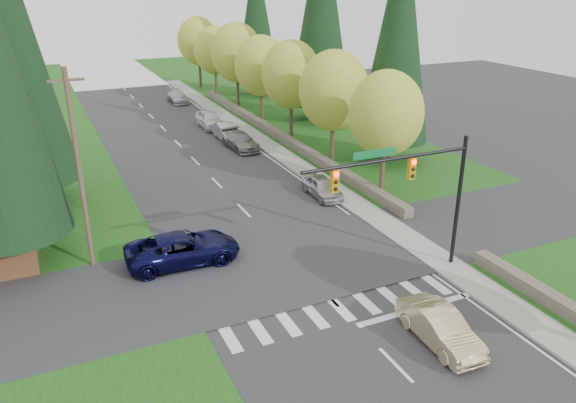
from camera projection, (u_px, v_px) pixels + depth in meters
ground at (381, 350)px, 22.23m from camera, size 120.00×120.00×0.00m
grass_east at (379, 162)px, 44.06m from camera, size 14.00×110.00×0.06m
grass_west at (17, 219)px, 34.01m from camera, size 14.00×110.00×0.06m
cross_street at (295, 262)px, 28.95m from camera, size 120.00×8.00×0.10m
sidewalk_east at (298, 165)px, 43.37m from camera, size 1.80×80.00×0.13m
curb_east at (288, 166)px, 43.04m from camera, size 0.20×80.00×0.13m
stone_wall_north at (277, 134)px, 50.65m from camera, size 0.70×40.00×0.70m
traffic_signal at (413, 181)px, 25.81m from camera, size 8.70×0.37×6.80m
utility_pole at (79, 170)px, 26.70m from camera, size 1.60×0.24×10.00m
decid_tree_0 at (386, 114)px, 35.44m from camera, size 4.80×4.80×8.37m
decid_tree_1 at (334, 91)px, 41.29m from camera, size 5.20×5.20×8.80m
decid_tree_2 at (291, 75)px, 47.05m from camera, size 5.00×5.00×8.82m
decid_tree_3 at (261, 66)px, 53.07m from camera, size 5.00×5.00×8.55m
decid_tree_4 at (237, 53)px, 58.85m from camera, size 5.40×5.40×9.18m
decid_tree_5 at (215, 50)px, 64.86m from camera, size 4.80×4.80×8.30m
decid_tree_6 at (198, 41)px, 70.66m from camera, size 5.20×5.20×8.86m
conifer_e_a at (399, 33)px, 40.75m from camera, size 5.44×5.44×17.80m
conifer_e_b at (321, 8)px, 52.53m from camera, size 6.12×6.12×19.80m
conifer_e_c at (256, 15)px, 64.49m from camera, size 5.10×5.10×16.80m
sedan_champagne at (440, 327)px, 22.43m from camera, size 1.66×4.36×1.42m
suv_navy at (183, 249)px, 28.62m from camera, size 5.88×2.84×1.61m
parked_car_a at (322, 187)px, 37.25m from camera, size 1.73×4.02×1.35m
parked_car_b at (240, 141)px, 47.32m from camera, size 2.23×4.89×1.39m
parked_car_c at (227, 132)px, 49.79m from camera, size 1.59×4.44×1.46m
parked_car_d at (210, 119)px, 53.82m from camera, size 1.91×4.70×1.60m
parked_car_e at (177, 97)px, 64.29m from camera, size 1.78×4.36×1.26m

